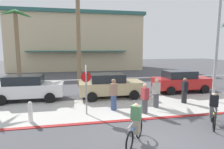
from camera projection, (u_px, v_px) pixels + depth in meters
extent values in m
plane|color=#4C4C51|center=(107.00, 87.00, 16.62)|extent=(80.00, 80.00, 0.00)
cube|color=beige|center=(123.00, 107.00, 10.98)|extent=(44.00, 4.00, 0.02)
cube|color=maroon|center=(134.00, 120.00, 9.04)|extent=(44.00, 0.24, 0.03)
cube|color=beige|center=(77.00, 44.00, 31.77)|extent=(20.04, 9.30, 8.42)
cube|color=#2D605B|center=(77.00, 16.00, 31.15)|extent=(20.64, 9.90, 0.50)
cube|color=#2D605B|center=(78.00, 51.00, 26.94)|extent=(14.03, 1.20, 0.16)
cylinder|color=white|center=(110.00, 79.00, 15.02)|extent=(28.00, 0.08, 0.08)
cylinder|color=white|center=(16.00, 89.00, 13.75)|extent=(0.08, 0.08, 1.00)
cylinder|color=white|center=(50.00, 87.00, 14.20)|extent=(0.08, 0.08, 1.00)
cylinder|color=white|center=(81.00, 86.00, 14.64)|extent=(0.08, 0.08, 1.00)
cylinder|color=white|center=(110.00, 85.00, 15.09)|extent=(0.08, 0.08, 1.00)
cylinder|color=white|center=(138.00, 84.00, 15.54)|extent=(0.08, 0.08, 1.00)
cylinder|color=white|center=(164.00, 83.00, 15.98)|extent=(0.08, 0.08, 1.00)
cylinder|color=white|center=(188.00, 82.00, 16.43)|extent=(0.08, 0.08, 1.00)
cylinder|color=white|center=(212.00, 81.00, 16.88)|extent=(0.08, 0.08, 1.00)
cylinder|color=gray|center=(86.00, 94.00, 9.66)|extent=(0.08, 0.08, 2.20)
cube|color=white|center=(86.00, 69.00, 9.48)|extent=(0.04, 0.56, 0.36)
cylinder|color=red|center=(86.00, 77.00, 9.54)|extent=(0.52, 0.03, 0.52)
cylinder|color=white|center=(30.00, 113.00, 8.73)|extent=(0.20, 0.20, 0.85)
sphere|color=white|center=(30.00, 104.00, 8.66)|extent=(0.20, 0.20, 0.20)
cylinder|color=#9EA0A5|center=(217.00, 43.00, 11.67)|extent=(0.18, 0.18, 7.50)
cylinder|color=#846B4C|center=(18.00, 49.00, 17.11)|extent=(0.36, 0.36, 6.70)
cone|color=#387F3D|center=(24.00, 14.00, 16.81)|extent=(1.50, 0.32, 0.77)
cone|color=#387F3D|center=(24.00, 15.00, 17.43)|extent=(1.37, 1.60, 0.67)
cone|color=#387F3D|center=(16.00, 14.00, 17.44)|extent=(0.71, 1.80, 0.61)
cone|color=#387F3D|center=(7.00, 13.00, 16.88)|extent=(1.73, 1.06, 0.57)
cone|color=#387F3D|center=(7.00, 12.00, 16.29)|extent=(1.34, 0.87, 0.57)
cone|color=#387F3D|center=(10.00, 12.00, 15.83)|extent=(0.71, 1.83, 0.81)
cone|color=#387F3D|center=(19.00, 12.00, 16.14)|extent=(1.31, 1.52, 0.62)
cylinder|color=#846B4C|center=(79.00, 40.00, 16.65)|extent=(0.36, 0.36, 8.35)
cube|color=white|center=(29.00, 90.00, 12.37)|extent=(4.40, 1.80, 0.80)
cube|color=#1E2328|center=(24.00, 80.00, 12.22)|extent=(2.29, 1.58, 0.56)
cylinder|color=black|center=(53.00, 91.00, 13.57)|extent=(0.66, 0.22, 0.66)
cylinder|color=black|center=(50.00, 98.00, 11.82)|extent=(0.66, 0.22, 0.66)
cylinder|color=black|center=(11.00, 93.00, 13.03)|extent=(0.66, 0.22, 0.66)
cylinder|color=black|center=(1.00, 100.00, 11.28)|extent=(0.66, 0.22, 0.66)
cube|color=tan|center=(111.00, 87.00, 13.10)|extent=(4.40, 1.80, 0.80)
cube|color=#1E2328|center=(107.00, 78.00, 12.95)|extent=(2.29, 1.58, 0.56)
cylinder|color=black|center=(127.00, 89.00, 14.30)|extent=(0.66, 0.22, 0.66)
cylinder|color=black|center=(134.00, 95.00, 12.55)|extent=(0.66, 0.22, 0.66)
cylinder|color=black|center=(90.00, 91.00, 13.76)|extent=(0.66, 0.22, 0.66)
cylinder|color=black|center=(92.00, 97.00, 12.01)|extent=(0.66, 0.22, 0.66)
cube|color=red|center=(182.00, 83.00, 14.85)|extent=(4.40, 1.80, 0.80)
cube|color=#1E2328|center=(179.00, 74.00, 14.71)|extent=(2.29, 1.58, 0.56)
cylinder|color=black|center=(191.00, 85.00, 16.05)|extent=(0.66, 0.22, 0.66)
cylinder|color=black|center=(205.00, 89.00, 14.30)|extent=(0.66, 0.22, 0.66)
cylinder|color=black|center=(160.00, 86.00, 15.51)|extent=(0.66, 0.22, 0.66)
cylinder|color=black|center=(171.00, 91.00, 13.76)|extent=(0.66, 0.22, 0.66)
torus|color=black|center=(130.00, 142.00, 6.28)|extent=(0.47, 0.62, 0.72)
torus|color=black|center=(139.00, 129.00, 7.27)|extent=(0.47, 0.62, 0.72)
cylinder|color=#2851A8|center=(137.00, 129.00, 6.95)|extent=(0.45, 0.59, 0.35)
cylinder|color=#2851A8|center=(132.00, 131.00, 6.46)|extent=(0.27, 0.34, 0.07)
cylinder|color=#2851A8|center=(136.00, 128.00, 6.85)|extent=(0.05, 0.05, 0.44)
cylinder|color=silver|center=(130.00, 125.00, 6.25)|extent=(0.32, 0.43, 0.04)
cube|color=gray|center=(136.00, 126.00, 6.84)|extent=(0.41, 0.42, 0.52)
cube|color=#4C7F51|center=(136.00, 113.00, 6.77)|extent=(0.43, 0.41, 0.52)
sphere|color=#D6A884|center=(136.00, 106.00, 6.74)|extent=(0.22, 0.22, 0.22)
torus|color=black|center=(214.00, 123.00, 7.86)|extent=(0.46, 0.62, 0.72)
torus|color=black|center=(212.00, 114.00, 8.86)|extent=(0.46, 0.62, 0.72)
cylinder|color=gold|center=(213.00, 114.00, 8.53)|extent=(0.44, 0.59, 0.35)
cylinder|color=gold|center=(214.00, 114.00, 8.04)|extent=(0.26, 0.34, 0.07)
cylinder|color=gold|center=(213.00, 113.00, 8.44)|extent=(0.05, 0.05, 0.44)
cylinder|color=silver|center=(215.00, 110.00, 7.83)|extent=(0.32, 0.43, 0.04)
cube|color=#4C4C51|center=(213.00, 112.00, 8.43)|extent=(0.41, 0.42, 0.52)
cube|color=black|center=(214.00, 100.00, 8.36)|extent=(0.43, 0.41, 0.52)
sphere|color=#D6A884|center=(214.00, 95.00, 8.32)|extent=(0.22, 0.22, 0.22)
cylinder|color=#4C4C51|center=(156.00, 100.00, 10.92)|extent=(0.42, 0.42, 0.83)
cube|color=#B7B2A8|center=(156.00, 88.00, 10.82)|extent=(0.47, 0.39, 0.64)
sphere|color=beige|center=(157.00, 80.00, 10.76)|extent=(0.23, 0.23, 0.23)
cylinder|color=#384C7A|center=(114.00, 103.00, 10.44)|extent=(0.45, 0.45, 0.85)
cube|color=#93705B|center=(114.00, 89.00, 10.34)|extent=(0.47, 0.45, 0.66)
sphere|color=#9E7556|center=(114.00, 81.00, 10.27)|extent=(0.23, 0.23, 0.23)
cylinder|color=#4C4C51|center=(145.00, 106.00, 9.94)|extent=(0.37, 0.37, 0.78)
cube|color=#A33338|center=(145.00, 94.00, 9.84)|extent=(0.32, 0.44, 0.60)
sphere|color=beige|center=(145.00, 85.00, 9.78)|extent=(0.21, 0.21, 0.21)
cylinder|color=#232326|center=(184.00, 97.00, 11.80)|extent=(0.35, 0.35, 0.77)
cube|color=black|center=(185.00, 86.00, 11.71)|extent=(0.30, 0.43, 0.60)
sphere|color=#9E7556|center=(185.00, 79.00, 11.65)|extent=(0.21, 0.21, 0.21)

